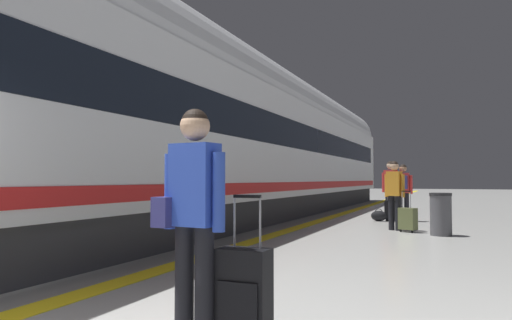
{
  "coord_description": "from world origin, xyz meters",
  "views": [
    {
      "loc": [
        2.92,
        -1.72,
        1.2
      ],
      "look_at": [
        0.27,
        4.56,
        1.48
      ],
      "focal_mm": 33.05,
      "sensor_mm": 36.0,
      "label": 1
    }
  ],
  "objects_px": {
    "suitcase_mid": "(408,219)",
    "passenger_far": "(403,187)",
    "rolling_suitcase_foreground": "(244,292)",
    "traveller_foreground": "(193,206)",
    "waste_bin": "(441,214)",
    "passenger_mid": "(394,190)",
    "passenger_near": "(391,186)",
    "duffel_bag_near": "(379,216)",
    "suitcase_far": "(391,210)",
    "high_speed_train": "(215,129)"
  },
  "relations": [
    {
      "from": "suitcase_mid",
      "to": "passenger_far",
      "type": "distance_m",
      "value": 2.99
    },
    {
      "from": "rolling_suitcase_foreground",
      "to": "traveller_foreground",
      "type": "bearing_deg",
      "value": -162.39
    },
    {
      "from": "suitcase_mid",
      "to": "waste_bin",
      "type": "distance_m",
      "value": 0.83
    },
    {
      "from": "rolling_suitcase_foreground",
      "to": "passenger_mid",
      "type": "relative_size",
      "value": 0.67
    },
    {
      "from": "passenger_far",
      "to": "suitcase_mid",
      "type": "bearing_deg",
      "value": -82.69
    },
    {
      "from": "traveller_foreground",
      "to": "passenger_near",
      "type": "relative_size",
      "value": 1.0
    },
    {
      "from": "duffel_bag_near",
      "to": "passenger_mid",
      "type": "distance_m",
      "value": 2.55
    },
    {
      "from": "passenger_near",
      "to": "duffel_bag_near",
      "type": "bearing_deg",
      "value": -150.64
    },
    {
      "from": "suitcase_mid",
      "to": "passenger_far",
      "type": "xyz_separation_m",
      "value": [
        -0.37,
        2.89,
        0.66
      ]
    },
    {
      "from": "passenger_mid",
      "to": "suitcase_far",
      "type": "bearing_deg",
      "value": 98.57
    },
    {
      "from": "suitcase_mid",
      "to": "passenger_mid",
      "type": "bearing_deg",
      "value": 137.12
    },
    {
      "from": "high_speed_train",
      "to": "suitcase_mid",
      "type": "height_order",
      "value": "high_speed_train"
    },
    {
      "from": "suitcase_mid",
      "to": "waste_bin",
      "type": "height_order",
      "value": "suitcase_mid"
    },
    {
      "from": "duffel_bag_near",
      "to": "waste_bin",
      "type": "distance_m",
      "value": 3.5
    },
    {
      "from": "high_speed_train",
      "to": "traveller_foreground",
      "type": "relative_size",
      "value": 20.17
    },
    {
      "from": "duffel_bag_near",
      "to": "passenger_mid",
      "type": "bearing_deg",
      "value": -73.09
    },
    {
      "from": "duffel_bag_near",
      "to": "suitcase_far",
      "type": "distance_m",
      "value": 0.4
    },
    {
      "from": "passenger_mid",
      "to": "duffel_bag_near",
      "type": "bearing_deg",
      "value": 106.91
    },
    {
      "from": "suitcase_far",
      "to": "waste_bin",
      "type": "xyz_separation_m",
      "value": [
        1.4,
        -3.16,
        0.13
      ]
    },
    {
      "from": "suitcase_far",
      "to": "traveller_foreground",
      "type": "bearing_deg",
      "value": -90.61
    },
    {
      "from": "traveller_foreground",
      "to": "suitcase_mid",
      "type": "xyz_separation_m",
      "value": [
        0.81,
        8.18,
        -0.69
      ]
    },
    {
      "from": "passenger_near",
      "to": "passenger_far",
      "type": "xyz_separation_m",
      "value": [
        0.33,
        0.09,
        -0.03
      ]
    },
    {
      "from": "passenger_near",
      "to": "suitcase_far",
      "type": "xyz_separation_m",
      "value": [
        0.01,
        -0.04,
        -0.67
      ]
    },
    {
      "from": "duffel_bag_near",
      "to": "suitcase_mid",
      "type": "height_order",
      "value": "suitcase_mid"
    },
    {
      "from": "traveller_foreground",
      "to": "passenger_near",
      "type": "distance_m",
      "value": 10.98
    },
    {
      "from": "suitcase_far",
      "to": "waste_bin",
      "type": "bearing_deg",
      "value": -66.13
    },
    {
      "from": "traveller_foreground",
      "to": "passenger_mid",
      "type": "height_order",
      "value": "traveller_foreground"
    },
    {
      "from": "waste_bin",
      "to": "high_speed_train",
      "type": "bearing_deg",
      "value": 179.89
    },
    {
      "from": "traveller_foreground",
      "to": "duffel_bag_near",
      "type": "relative_size",
      "value": 3.93
    },
    {
      "from": "passenger_near",
      "to": "suitcase_mid",
      "type": "xyz_separation_m",
      "value": [
        0.71,
        -2.8,
        -0.7
      ]
    },
    {
      "from": "suitcase_far",
      "to": "waste_bin",
      "type": "height_order",
      "value": "suitcase_far"
    },
    {
      "from": "suitcase_mid",
      "to": "suitcase_far",
      "type": "relative_size",
      "value": 0.96
    },
    {
      "from": "waste_bin",
      "to": "suitcase_far",
      "type": "bearing_deg",
      "value": 113.87
    },
    {
      "from": "passenger_far",
      "to": "duffel_bag_near",
      "type": "bearing_deg",
      "value": -157.33
    },
    {
      "from": "passenger_near",
      "to": "duffel_bag_near",
      "type": "height_order",
      "value": "passenger_near"
    },
    {
      "from": "passenger_far",
      "to": "suitcase_far",
      "type": "distance_m",
      "value": 0.73
    },
    {
      "from": "passenger_near",
      "to": "passenger_far",
      "type": "bearing_deg",
      "value": 15.6
    },
    {
      "from": "passenger_far",
      "to": "suitcase_far",
      "type": "bearing_deg",
      "value": -157.22
    },
    {
      "from": "high_speed_train",
      "to": "passenger_far",
      "type": "relative_size",
      "value": 21.38
    },
    {
      "from": "rolling_suitcase_foreground",
      "to": "suitcase_mid",
      "type": "distance_m",
      "value": 8.07
    },
    {
      "from": "passenger_near",
      "to": "passenger_mid",
      "type": "xyz_separation_m",
      "value": [
        0.39,
        -2.5,
        -0.05
      ]
    },
    {
      "from": "passenger_far",
      "to": "suitcase_far",
      "type": "xyz_separation_m",
      "value": [
        -0.32,
        -0.13,
        -0.64
      ]
    },
    {
      "from": "suitcase_mid",
      "to": "duffel_bag_near",
      "type": "bearing_deg",
      "value": 111.41
    },
    {
      "from": "rolling_suitcase_foreground",
      "to": "suitcase_mid",
      "type": "xyz_separation_m",
      "value": [
        0.44,
        8.06,
        -0.07
      ]
    },
    {
      "from": "duffel_bag_near",
      "to": "rolling_suitcase_foreground",
      "type": "bearing_deg",
      "value": -86.87
    },
    {
      "from": "duffel_bag_near",
      "to": "suitcase_far",
      "type": "xyz_separation_m",
      "value": [
        0.33,
        0.14,
        0.17
      ]
    },
    {
      "from": "traveller_foreground",
      "to": "passenger_far",
      "type": "relative_size",
      "value": 1.06
    },
    {
      "from": "suitcase_far",
      "to": "duffel_bag_near",
      "type": "bearing_deg",
      "value": -157.44
    },
    {
      "from": "duffel_bag_near",
      "to": "passenger_far",
      "type": "xyz_separation_m",
      "value": [
        0.66,
        0.27,
        0.81
      ]
    },
    {
      "from": "passenger_near",
      "to": "duffel_bag_near",
      "type": "xyz_separation_m",
      "value": [
        -0.32,
        -0.18,
        -0.85
      ]
    }
  ]
}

